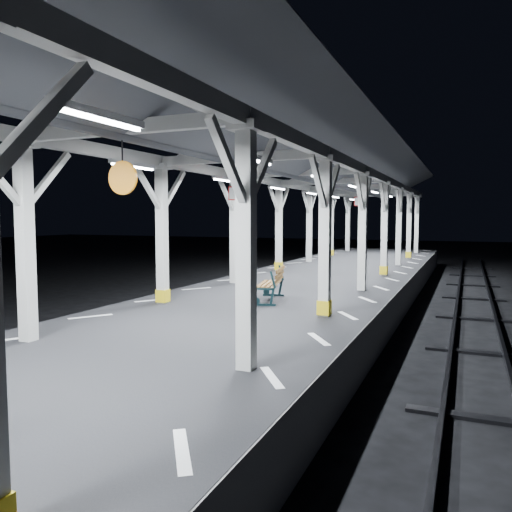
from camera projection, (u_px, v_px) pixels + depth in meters
The scene contains 8 objects.
ground at pixel (194, 379), 9.49m from camera, with size 120.00×120.00×0.00m, color black.
platform at pixel (193, 353), 9.45m from camera, with size 6.00×50.00×1.00m, color black.
hazard_stripes_left at pixel (91, 317), 10.37m from camera, with size 1.00×48.00×0.01m, color silver.
hazard_stripes_right at pixel (319, 339), 8.46m from camera, with size 1.00×48.00×0.01m, color silver.
track_left at pixel (4, 348), 11.43m from camera, with size 2.20×60.00×0.16m.
track_right at pixel (481, 415), 7.53m from camera, with size 2.20×60.00×0.16m.
canopy at pixel (191, 136), 9.12m from camera, with size 5.40×49.00×4.65m.
bench_mid at pixel (273, 283), 12.31m from camera, with size 0.89×1.62×0.83m.
Camera 1 is at (4.73, -8.07, 3.07)m, focal length 35.00 mm.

